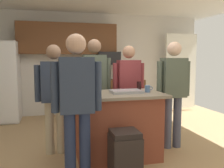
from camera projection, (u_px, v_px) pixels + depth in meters
The scene contains 17 objects.
floor at pixel (108, 152), 3.77m from camera, with size 7.04×7.04×0.00m, color tan.
back_wall at pixel (83, 64), 6.33m from camera, with size 6.40×0.10×2.60m, color silver.
french_door_window_panel at pixel (181, 71), 6.60m from camera, with size 0.90×0.06×2.00m, color white.
cabinet_run_upper at pixel (68, 39), 5.98m from camera, with size 2.40×0.38×0.75m.
cabinet_run_lower at pixel (109, 97), 6.26m from camera, with size 1.80×0.63×0.90m.
microwave_over_range at pixel (108, 58), 6.17m from camera, with size 0.56×0.40×0.32m, color black.
kitchen_island at pixel (117, 125), 3.52m from camera, with size 1.29×0.84×0.95m.
person_guest_by_door at pixel (129, 86), 4.24m from camera, with size 0.57×0.22×1.66m.
person_host_foreground at pixel (54, 92), 3.62m from camera, with size 0.57×0.22×1.65m.
person_guest_right at pixel (173, 87), 3.86m from camera, with size 0.57×0.22×1.71m.
person_guest_left at pixel (77, 99), 2.73m from camera, with size 0.57×0.23×1.71m.
person_elder_center at pixel (95, 83), 4.14m from camera, with size 0.57×0.23×1.77m.
tumbler_amber at pixel (88, 86), 3.60m from camera, with size 0.07×0.07×0.16m.
mug_ceramic_white at pixel (148, 89), 3.54m from camera, with size 0.12×0.08×0.10m.
glass_dark_ale at pixel (139, 86), 3.75m from camera, with size 0.07×0.07×0.14m.
serving_tray at pixel (126, 91), 3.47m from camera, with size 0.44×0.30×0.04m.
trash_bin at pixel (125, 156), 2.83m from camera, with size 0.34×0.34×0.61m.
Camera 1 is at (-0.83, -3.54, 1.44)m, focal length 38.91 mm.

